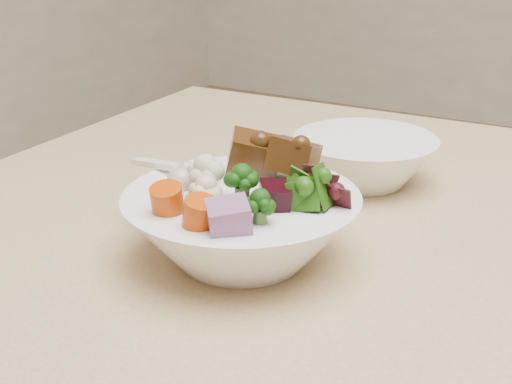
# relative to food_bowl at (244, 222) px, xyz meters

# --- Properties ---
(food_bowl) EXTENTS (0.19, 0.19, 0.10)m
(food_bowl) POSITION_rel_food_bowl_xyz_m (0.00, 0.00, 0.00)
(food_bowl) COLOR white
(food_bowl) RESTS_ON dining_table
(soup_spoon) EXTENTS (0.09, 0.04, 0.02)m
(soup_spoon) POSITION_rel_food_bowl_xyz_m (-0.07, 0.01, 0.02)
(soup_spoon) COLOR white
(soup_spoon) RESTS_ON food_bowl
(side_bowl) EXTENTS (0.15, 0.15, 0.05)m
(side_bowl) POSITION_rel_food_bowl_xyz_m (0.02, 0.21, -0.01)
(side_bowl) COLOR white
(side_bowl) RESTS_ON dining_table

